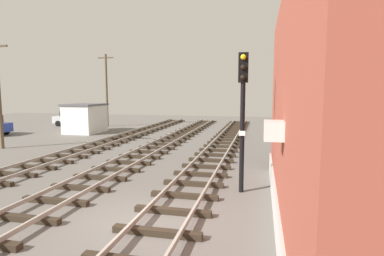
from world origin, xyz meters
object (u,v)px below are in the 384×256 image
object	(u,v)px
brick_building	(379,112)
utility_pole_far	(107,89)
signal_mast	(243,106)
parked_car_silver	(73,118)
control_hut	(85,118)

from	to	relation	value
brick_building	utility_pole_far	xyz separation A→B (m)	(-20.08, 23.01, 0.90)
signal_mast	parked_car_silver	size ratio (longest dim) A/B	1.26
control_hut	utility_pole_far	size ratio (longest dim) A/B	0.47
brick_building	utility_pole_far	size ratio (longest dim) A/B	1.56
parked_car_silver	signal_mast	bearing A→B (deg)	-44.13
parked_car_silver	control_hut	bearing A→B (deg)	-47.26
parked_car_silver	utility_pole_far	distance (m)	5.30
brick_building	parked_car_silver	bearing A→B (deg)	136.97
brick_building	parked_car_silver	size ratio (longest dim) A/B	2.99
control_hut	parked_car_silver	world-z (taller)	control_hut
control_hut	parked_car_silver	size ratio (longest dim) A/B	0.90
signal_mast	parked_car_silver	world-z (taller)	signal_mast
signal_mast	brick_building	world-z (taller)	brick_building
control_hut	parked_car_silver	xyz separation A→B (m)	(-4.75, 5.14, -0.49)
brick_building	parked_car_silver	distance (m)	33.19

